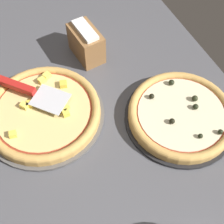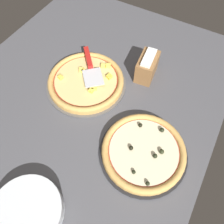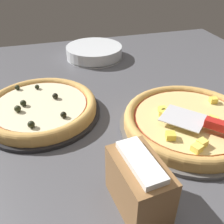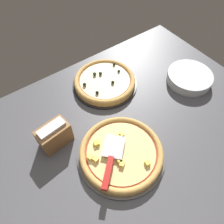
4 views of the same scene
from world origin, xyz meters
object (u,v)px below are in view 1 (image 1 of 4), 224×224
at_px(pizza_front, 43,111).
at_px(serving_spatula, 25,89).
at_px(pizza_back, 181,114).
at_px(napkin_holder, 86,43).

height_order(pizza_front, serving_spatula, serving_spatula).
bearing_deg(pizza_back, serving_spatula, -122.64).
relative_size(pizza_back, serving_spatula, 1.53).
bearing_deg(pizza_front, serving_spatula, -160.37).
distance_m(serving_spatula, napkin_holder, 0.26).
relative_size(pizza_front, serving_spatula, 1.67).
height_order(pizza_back, serving_spatula, serving_spatula).
distance_m(pizza_back, napkin_holder, 0.39).
bearing_deg(pizza_front, napkin_holder, 131.02).
distance_m(pizza_front, serving_spatula, 0.09).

